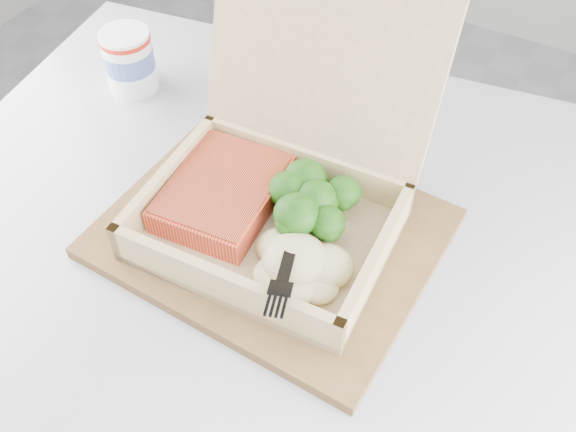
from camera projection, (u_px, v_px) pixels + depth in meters
The scene contains 9 objects.
cafe_table at pixel (247, 359), 0.78m from camera, with size 0.89×0.89×0.72m.
serving_tray at pixel (272, 233), 0.67m from camera, with size 0.33×0.26×0.01m, color brown.
takeout_container at pixel (285, 173), 0.64m from camera, with size 0.25×0.26×0.22m.
salmon_fillet at pixel (223, 193), 0.66m from camera, with size 0.10×0.14×0.03m, color #F75030.
broccoli_pile at pixel (316, 205), 0.64m from camera, with size 0.11×0.11×0.04m, color #2B6616, non-canonical shape.
mashed_potatoes at pixel (295, 260), 0.60m from camera, with size 0.10×0.09×0.04m, color #CBC183.
plastic_fork at pixel (296, 230), 0.61m from camera, with size 0.06×0.14×0.02m.
paper_cup at pixel (129, 59), 0.80m from camera, with size 0.06×0.06×0.08m.
receipt at pixel (354, 143), 0.77m from camera, with size 0.07×0.14×0.00m, color silver.
Camera 1 is at (-0.17, -0.03, 1.24)m, focal length 40.00 mm.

